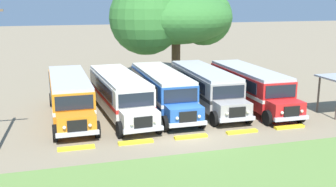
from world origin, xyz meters
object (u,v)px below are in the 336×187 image
Objects in this scene: parked_bus_slot_2 at (162,89)px; parked_bus_slot_4 at (250,85)px; parked_bus_slot_1 at (120,92)px; broad_shade_tree at (172,16)px; parked_bus_slot_0 at (70,94)px; parked_bus_slot_3 at (205,86)px.

parked_bus_slot_2 and parked_bus_slot_4 have the same top height.
broad_shade_tree is (7.17, 11.28, 4.72)m from parked_bus_slot_1.
parked_bus_slot_4 is (9.89, -0.36, 0.00)m from parked_bus_slot_1.
parked_bus_slot_2 is 12.58m from broad_shade_tree.
parked_bus_slot_0 is 3.42m from parked_bus_slot_1.
parked_bus_slot_4 is at bearing -76.86° from broad_shade_tree.
parked_bus_slot_3 is at bearing 90.05° from parked_bus_slot_1.
broad_shade_tree reaches higher than parked_bus_slot_2.
broad_shade_tree is (10.57, 10.90, 4.72)m from parked_bus_slot_0.
parked_bus_slot_1 is 14.18m from broad_shade_tree.
parked_bus_slot_2 is (3.16, 0.33, 0.00)m from parked_bus_slot_1.
parked_bus_slot_1 is at bearing -91.42° from parked_bus_slot_4.
broad_shade_tree is at bearing 159.61° from parked_bus_slot_2.
parked_bus_slot_1 and parked_bus_slot_3 have the same top height.
broad_shade_tree is at bearing -166.22° from parked_bus_slot_4.
broad_shade_tree reaches higher than parked_bus_slot_4.
broad_shade_tree reaches higher than parked_bus_slot_0.
parked_bus_slot_3 and parked_bus_slot_4 have the same top height.
parked_bus_slot_0 is 0.83× the size of broad_shade_tree.
parked_bus_slot_1 is 1.01× the size of parked_bus_slot_3.
parked_bus_slot_2 is at bearing -95.21° from parked_bus_slot_4.
parked_bus_slot_4 is (13.29, -0.74, 0.00)m from parked_bus_slot_0.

